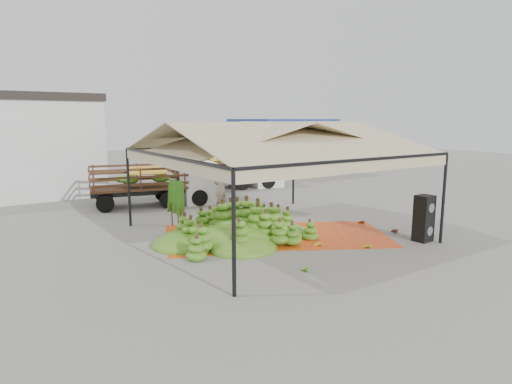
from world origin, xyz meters
TOP-DOWN VIEW (x-y plane):
  - ground at (0.00, 0.00)m, footprint 90.00×90.00m
  - canopy_tent at (0.00, 0.00)m, footprint 8.10×8.10m
  - building_tan at (10.00, 13.00)m, footprint 6.30×5.30m
  - tarp_left at (-1.54, 0.59)m, footprint 5.50×5.38m
  - tarp_right at (1.81, -1.26)m, footprint 4.85×4.92m
  - banana_heap at (-1.48, 0.09)m, footprint 6.19×5.24m
  - hand_yellow_a at (1.40, -3.12)m, footprint 0.46×0.40m
  - hand_yellow_b at (0.26, -2.11)m, footprint 0.49×0.48m
  - hand_red_a at (3.70, -2.28)m, footprint 0.53×0.49m
  - hand_red_b at (3.70, -0.72)m, footprint 0.43×0.37m
  - hand_green at (-1.64, -3.68)m, footprint 0.47×0.41m
  - hanging_bunches at (1.64, -0.54)m, footprint 4.74×0.24m
  - speaker_stack at (3.70, -3.52)m, footprint 0.60×0.54m
  - banana_leaves at (-2.74, 2.62)m, footprint 0.96×1.36m
  - vendor at (0.54, 5.02)m, footprint 0.82×0.65m
  - truck_left at (-1.52, 7.31)m, footprint 6.12×3.22m
  - truck_right at (3.98, 9.86)m, footprint 6.72×3.36m

SIDE VIEW (x-z plane):
  - ground at x=0.00m, z-range 0.00..0.00m
  - banana_leaves at x=-2.74m, z-range -1.85..1.85m
  - tarp_right at x=1.81m, z-range 0.00..0.01m
  - tarp_left at x=-1.54m, z-range 0.00..0.01m
  - hand_yellow_b at x=0.26m, z-range 0.00..0.17m
  - hand_red_b at x=3.70m, z-range 0.00..0.18m
  - hand_yellow_a at x=1.40m, z-range 0.00..0.19m
  - hand_green at x=-1.64m, z-range 0.00..0.19m
  - hand_red_a at x=3.70m, z-range 0.00..0.20m
  - banana_heap at x=-1.48m, z-range 0.00..1.24m
  - speaker_stack at x=3.70m, z-range 0.00..1.58m
  - vendor at x=0.54m, z-range 0.00..1.98m
  - truck_left at x=-1.52m, z-range 0.23..2.23m
  - truck_right at x=3.98m, z-range 0.26..2.46m
  - building_tan at x=10.00m, z-range 0.02..4.12m
  - hanging_bunches at x=1.64m, z-range 2.52..2.72m
  - canopy_tent at x=0.00m, z-range 1.30..5.30m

